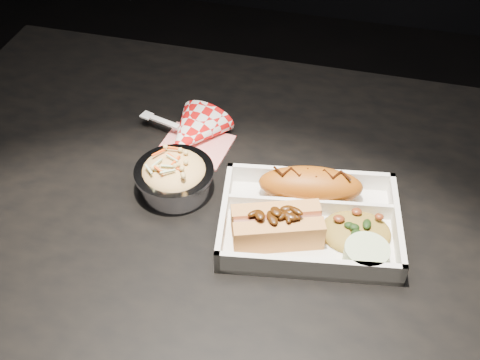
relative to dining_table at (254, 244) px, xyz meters
name	(u,v)px	position (x,y,z in m)	size (l,w,h in m)	color
dining_table	(254,244)	(0.00, 0.00, 0.00)	(1.20, 0.80, 0.75)	black
food_tray	(309,224)	(0.09, -0.03, 0.10)	(0.28, 0.22, 0.04)	silver
fried_pastry	(311,185)	(0.08, 0.03, 0.12)	(0.15, 0.06, 0.05)	#A65110
hotdog	(277,225)	(0.05, -0.06, 0.12)	(0.14, 0.10, 0.06)	#D48D48
fried_rice_mound	(357,227)	(0.15, -0.03, 0.11)	(0.10, 0.08, 0.03)	#A4822F
cupcake_liner	(366,256)	(0.17, -0.08, 0.11)	(0.06, 0.06, 0.03)	#B3C897
foil_coleslaw_cup	(174,175)	(-0.12, 0.00, 0.12)	(0.12, 0.12, 0.07)	silver
napkin_fork	(191,134)	(-0.14, 0.12, 0.11)	(0.17, 0.13, 0.10)	red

